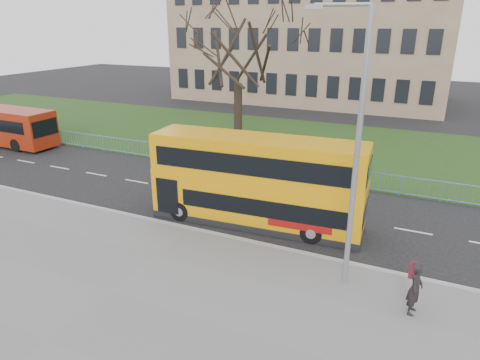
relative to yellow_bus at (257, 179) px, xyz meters
name	(u,v)px	position (x,y,z in m)	size (l,w,h in m)	color
ground	(206,217)	(-2.38, -0.39, -2.12)	(120.00, 120.00, 0.00)	black
pavement	(110,293)	(-2.38, -7.14, -2.06)	(80.00, 10.50, 0.12)	slate
kerb	(189,229)	(-2.38, -1.94, -2.05)	(80.00, 0.20, 0.14)	gray
grass_verge	(298,143)	(-2.38, 13.91, -2.08)	(80.00, 15.40, 0.08)	#213A15
guard_railing	(260,166)	(-2.38, 6.21, -1.57)	(40.00, 0.12, 1.10)	#6895BA
bare_tree	(238,69)	(-5.38, 9.61, 3.62)	(7.93, 7.93, 11.33)	black
civic_building	(313,37)	(-7.38, 34.61, 4.88)	(30.00, 15.00, 14.00)	#826952
yellow_bus	(257,179)	(0.00, 0.00, 0.00)	(9.58, 2.88, 3.96)	orange
pedestrian	(415,288)	(6.96, -4.06, -1.13)	(0.64, 0.42, 1.74)	black
street_lamp	(354,145)	(4.60, -3.30, 2.95)	(1.91, 0.51, 9.05)	gray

